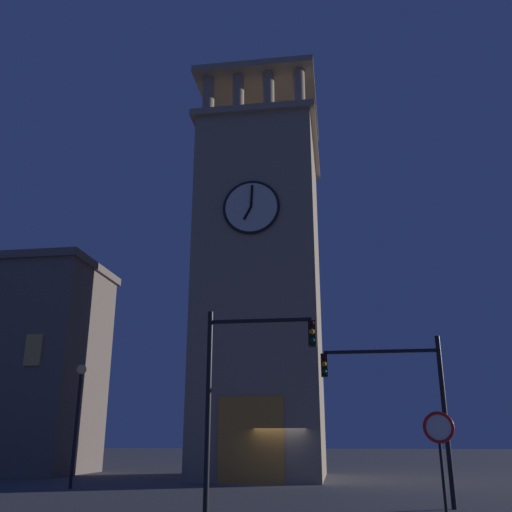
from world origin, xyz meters
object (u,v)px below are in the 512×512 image
Objects in this scene: traffic_signal_mid at (400,390)px; traffic_signal_near at (243,374)px; street_lamp at (79,401)px; clocktower at (262,289)px; no_horn_sign at (439,436)px.

traffic_signal_near is at bearing 29.74° from traffic_signal_mid.
street_lamp is (8.73, -7.93, -0.17)m from traffic_signal_near.
clocktower is at bearing -84.56° from traffic_signal_near.
no_horn_sign is (-13.91, 8.93, -1.54)m from street_lamp.
traffic_signal_mid is 14.41m from street_lamp.
street_lamp is 1.94× the size of no_horn_sign.
no_horn_sign is (-0.49, 3.68, -1.42)m from traffic_signal_mid.
traffic_signal_mid is 1.95× the size of no_horn_sign.
no_horn_sign is (-6.70, 16.91, -8.48)m from clocktower.
traffic_signal_mid reaches higher than street_lamp.
clocktower is 12.80m from street_lamp.
clocktower is 9.49× the size of no_horn_sign.
no_horn_sign is at bearing 147.31° from street_lamp.
clocktower is 20.07m from no_horn_sign.
no_horn_sign is at bearing 97.56° from traffic_signal_mid.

